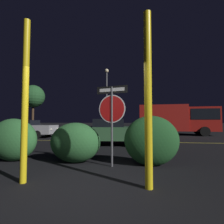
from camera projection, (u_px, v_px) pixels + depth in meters
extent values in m
plane|color=black|center=(77.00, 190.00, 3.30)|extent=(260.00, 260.00, 0.00)
cube|color=gold|center=(120.00, 142.00, 11.20)|extent=(36.80, 0.12, 0.01)
cylinder|color=#4C4C51|center=(112.00, 126.00, 5.09)|extent=(0.06, 0.06, 2.32)
cylinder|color=white|center=(112.00, 109.00, 5.11)|extent=(0.81, 0.20, 0.82)
cylinder|color=#B71414|center=(112.00, 109.00, 5.11)|extent=(0.75, 0.19, 0.76)
cube|color=black|center=(112.00, 90.00, 5.14)|extent=(0.94, 0.24, 0.22)
cube|color=white|center=(112.00, 90.00, 5.14)|extent=(0.77, 0.21, 0.10)
cylinder|color=yellow|center=(25.00, 99.00, 3.80)|extent=(0.14, 0.14, 3.57)
cylinder|color=yellow|center=(148.00, 98.00, 3.48)|extent=(0.15, 0.15, 3.54)
ellipsoid|color=#2D6633|center=(13.00, 140.00, 5.79)|extent=(1.63, 0.92, 1.40)
ellipsoid|color=#285B2D|center=(75.00, 142.00, 5.58)|extent=(1.62, 1.05, 1.26)
ellipsoid|color=#1E4C23|center=(151.00, 141.00, 5.16)|extent=(1.60, 0.86, 1.47)
cube|color=#9E9EA3|center=(26.00, 129.00, 14.28)|extent=(4.93, 2.05, 0.69)
cube|color=black|center=(24.00, 123.00, 14.33)|extent=(2.01, 1.66, 0.41)
cylinder|color=black|center=(48.00, 133.00, 14.99)|extent=(0.61, 0.23, 0.60)
cylinder|color=black|center=(37.00, 134.00, 13.25)|extent=(0.61, 0.23, 0.60)
cylinder|color=black|center=(15.00, 133.00, 15.28)|extent=(0.61, 0.23, 0.60)
cylinder|color=black|center=(0.00, 134.00, 13.54)|extent=(0.61, 0.23, 0.60)
sphere|color=#F4EFCC|center=(57.00, 129.00, 14.61)|extent=(0.14, 0.14, 0.14)
sphere|color=#F4EFCC|center=(51.00, 129.00, 13.48)|extent=(0.14, 0.14, 0.14)
cube|color=#335B38|center=(111.00, 133.00, 9.76)|extent=(4.19, 2.18, 0.70)
cube|color=black|center=(109.00, 123.00, 9.80)|extent=(1.74, 1.73, 0.43)
cylinder|color=black|center=(133.00, 138.00, 10.55)|extent=(0.61, 0.25, 0.60)
cylinder|color=black|center=(135.00, 141.00, 8.76)|extent=(0.61, 0.25, 0.60)
cylinder|color=black|center=(92.00, 138.00, 10.72)|extent=(0.61, 0.25, 0.60)
cylinder|color=black|center=(86.00, 141.00, 8.93)|extent=(0.61, 0.25, 0.60)
sphere|color=#F4EFCC|center=(147.00, 132.00, 10.20)|extent=(0.14, 0.14, 0.14)
sphere|color=#F4EFCC|center=(150.00, 133.00, 9.05)|extent=(0.14, 0.14, 0.14)
cube|color=maroon|center=(202.00, 119.00, 16.22)|extent=(2.79, 2.26, 2.20)
cube|color=black|center=(202.00, 114.00, 16.25)|extent=(2.53, 2.29, 0.97)
cube|color=maroon|center=(163.00, 118.00, 16.95)|extent=(4.47, 2.50, 2.44)
cylinder|color=black|center=(198.00, 130.00, 17.23)|extent=(0.86, 0.33, 0.84)
cylinder|color=black|center=(205.00, 131.00, 15.14)|extent=(0.86, 0.33, 0.84)
cylinder|color=black|center=(154.00, 130.00, 18.09)|extent=(0.86, 0.33, 0.84)
cylinder|color=black|center=(155.00, 131.00, 16.00)|extent=(0.86, 0.33, 0.84)
cylinder|color=#4C4C51|center=(107.00, 103.00, 17.67)|extent=(0.16, 0.16, 6.26)
sphere|color=#F9E5B2|center=(107.00, 71.00, 17.85)|extent=(0.41, 0.41, 0.41)
cylinder|color=#422D1E|center=(33.00, 117.00, 24.59)|extent=(0.32, 0.32, 3.71)
sphere|color=#235128|center=(33.00, 96.00, 24.75)|extent=(3.15, 3.15, 3.15)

